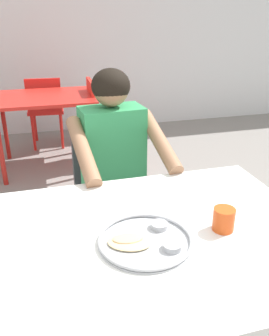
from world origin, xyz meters
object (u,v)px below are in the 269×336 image
object	(u,v)px
table_foreground	(145,250)
chair_foreground	(108,182)
table_background_red	(44,105)
chair_red_right	(102,115)
chair_red_far	(45,107)
diner_foreground	(118,162)
drinking_cup	(224,219)
thali_tray	(145,240)

from	to	relation	value
table_foreground	chair_foreground	distance (m)	0.97
table_background_red	chair_red_right	bearing A→B (deg)	0.28
chair_foreground	chair_red_far	distance (m)	2.15
table_background_red	chair_foreground	bearing A→B (deg)	-78.26
diner_foreground	chair_red_right	size ratio (longest dim) A/B	1.41
chair_red_far	drinking_cup	bearing A→B (deg)	-80.46
diner_foreground	table_foreground	bearing A→B (deg)	-95.19
table_foreground	diner_foreground	world-z (taller)	diner_foreground
diner_foreground	chair_red_far	size ratio (longest dim) A/B	1.48
table_foreground	diner_foreground	size ratio (longest dim) A/B	1.06
diner_foreground	table_background_red	bearing A→B (deg)	100.78
chair_foreground	diner_foreground	xyz separation A→B (m)	(0.01, -0.22, 0.22)
table_foreground	chair_red_far	bearing A→B (deg)	94.51
table_foreground	thali_tray	distance (m)	0.09
thali_tray	chair_red_right	distance (m)	2.57
chair_red_far	chair_red_right	bearing A→B (deg)	-46.94
table_background_red	chair_red_right	world-z (taller)	chair_red_right
diner_foreground	chair_red_far	bearing A→B (deg)	97.49
table_foreground	drinking_cup	xyz separation A→B (m)	(0.28, -0.04, 0.11)
table_foreground	chair_foreground	bearing A→B (deg)	86.89
thali_tray	diner_foreground	xyz separation A→B (m)	(0.08, 0.77, -0.04)
chair_foreground	diner_foreground	size ratio (longest dim) A/B	0.71
thali_tray	drinking_cup	bearing A→B (deg)	0.46
drinking_cup	table_background_red	distance (m)	2.60
thali_tray	drinking_cup	xyz separation A→B (m)	(0.29, 0.00, 0.03)
drinking_cup	chair_red_right	bearing A→B (deg)	89.49
drinking_cup	diner_foreground	distance (m)	0.80
table_foreground	chair_red_right	distance (m)	2.52
table_foreground	diner_foreground	distance (m)	0.73
drinking_cup	table_background_red	bearing A→B (deg)	102.28
table_background_red	chair_red_right	distance (m)	0.59
chair_foreground	chair_red_right	bearing A→B (deg)	80.70
diner_foreground	table_background_red	size ratio (longest dim) A/B	1.27
diner_foreground	table_background_red	distance (m)	1.80
chair_foreground	table_foreground	bearing A→B (deg)	-93.11
table_background_red	diner_foreground	bearing A→B (deg)	-79.22
chair_red_right	chair_red_far	world-z (taller)	chair_red_right
table_background_red	chair_red_far	distance (m)	0.61
table_foreground	chair_red_far	xyz separation A→B (m)	(-0.24, 3.08, -0.20)
table_foreground	chair_red_far	size ratio (longest dim) A/B	1.57
table_background_red	chair_red_far	size ratio (longest dim) A/B	1.17
drinking_cup	table_background_red	xyz separation A→B (m)	(-0.55, 2.53, -0.15)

